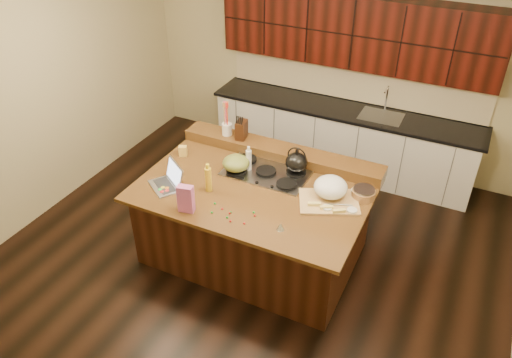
% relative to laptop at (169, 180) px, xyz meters
% --- Properties ---
extents(room, '(5.52, 5.02, 2.72)m').
position_rel_laptop_xyz_m(room, '(0.82, 0.35, 0.36)').
color(room, black).
rests_on(room, ground).
extents(island, '(2.40, 1.60, 0.92)m').
position_rel_laptop_xyz_m(island, '(0.82, 0.35, -0.52)').
color(island, black).
rests_on(island, ground).
extents(back_ledge, '(2.40, 0.30, 0.12)m').
position_rel_laptop_xyz_m(back_ledge, '(0.82, 1.05, -0.01)').
color(back_ledge, black).
rests_on(back_ledge, island).
extents(cooktop, '(0.92, 0.52, 0.05)m').
position_rel_laptop_xyz_m(cooktop, '(0.82, 0.65, -0.05)').
color(cooktop, gray).
rests_on(cooktop, island).
extents(back_counter, '(3.70, 0.66, 2.40)m').
position_rel_laptop_xyz_m(back_counter, '(1.12, 2.58, -0.00)').
color(back_counter, silver).
rests_on(back_counter, ground).
extents(kettle, '(0.27, 0.27, 0.22)m').
position_rel_laptop_xyz_m(kettle, '(1.12, 0.78, 0.09)').
color(kettle, black).
rests_on(kettle, cooktop).
extents(green_bowl, '(0.36, 0.36, 0.16)m').
position_rel_laptop_xyz_m(green_bowl, '(0.52, 0.52, 0.06)').
color(green_bowl, olive).
rests_on(green_bowl, cooktop).
extents(laptop, '(0.46, 0.44, 0.25)m').
position_rel_laptop_xyz_m(laptop, '(0.00, 0.00, 0.00)').
color(laptop, '#B7B7BC').
rests_on(laptop, island).
extents(oil_bottle, '(0.08, 0.08, 0.27)m').
position_rel_laptop_xyz_m(oil_bottle, '(0.42, 0.11, 0.07)').
color(oil_bottle, gold).
rests_on(oil_bottle, island).
extents(vinegar_bottle, '(0.08, 0.08, 0.25)m').
position_rel_laptop_xyz_m(vinegar_bottle, '(0.62, 0.63, 0.06)').
color(vinegar_bottle, silver).
rests_on(vinegar_bottle, island).
extents(wooden_tray, '(0.71, 0.63, 0.24)m').
position_rel_laptop_xyz_m(wooden_tray, '(1.60, 0.51, 0.04)').
color(wooden_tray, tan).
rests_on(wooden_tray, island).
extents(ramekin_a, '(0.12, 0.12, 0.04)m').
position_rel_laptop_xyz_m(ramekin_a, '(1.87, 0.38, -0.04)').
color(ramekin_a, white).
rests_on(ramekin_a, island).
extents(ramekin_b, '(0.12, 0.12, 0.04)m').
position_rel_laptop_xyz_m(ramekin_b, '(1.64, 0.31, -0.04)').
color(ramekin_b, white).
rests_on(ramekin_b, island).
extents(ramekin_c, '(0.13, 0.13, 0.04)m').
position_rel_laptop_xyz_m(ramekin_c, '(1.81, 0.72, -0.04)').
color(ramekin_c, white).
rests_on(ramekin_c, island).
extents(strainer_bowl, '(0.28, 0.28, 0.09)m').
position_rel_laptop_xyz_m(strainer_bowl, '(1.90, 0.68, -0.02)').
color(strainer_bowl, '#996B3F').
rests_on(strainer_bowl, island).
extents(kitchen_timer, '(0.09, 0.09, 0.07)m').
position_rel_laptop_xyz_m(kitchen_timer, '(1.34, -0.15, -0.03)').
color(kitchen_timer, silver).
rests_on(kitchen_timer, island).
extents(pink_bag, '(0.17, 0.11, 0.29)m').
position_rel_laptop_xyz_m(pink_bag, '(0.40, -0.29, 0.08)').
color(pink_bag, '#C05A9A').
rests_on(pink_bag, island).
extents(candy_plate, '(0.23, 0.23, 0.01)m').
position_rel_laptop_xyz_m(candy_plate, '(0.00, -0.11, -0.06)').
color(candy_plate, white).
rests_on(candy_plate, island).
extents(package_box, '(0.11, 0.09, 0.13)m').
position_rel_laptop_xyz_m(package_box, '(-0.20, 0.57, -0.00)').
color(package_box, '#EEC354').
rests_on(package_box, island).
extents(utensil_crock, '(0.16, 0.16, 0.14)m').
position_rel_laptop_xyz_m(utensil_crock, '(0.12, 1.05, 0.12)').
color(utensil_crock, white).
rests_on(utensil_crock, back_ledge).
extents(knife_block, '(0.13, 0.19, 0.22)m').
position_rel_laptop_xyz_m(knife_block, '(0.32, 1.05, 0.16)').
color(knife_block, black).
rests_on(knife_block, back_ledge).
extents(gumdrop_0, '(0.02, 0.02, 0.02)m').
position_rel_laptop_xyz_m(gumdrop_0, '(1.04, -0.08, -0.06)').
color(gumdrop_0, red).
rests_on(gumdrop_0, island).
extents(gumdrop_1, '(0.02, 0.02, 0.02)m').
position_rel_laptop_xyz_m(gumdrop_1, '(0.59, -0.08, -0.06)').
color(gumdrop_1, '#198C26').
rests_on(gumdrop_1, island).
extents(gumdrop_2, '(0.02, 0.02, 0.02)m').
position_rel_laptop_xyz_m(gumdrop_2, '(1.00, -0.23, -0.06)').
color(gumdrop_2, red).
rests_on(gumdrop_2, island).
extents(gumdrop_3, '(0.02, 0.02, 0.02)m').
position_rel_laptop_xyz_m(gumdrop_3, '(0.81, -0.22, -0.06)').
color(gumdrop_3, '#198C26').
rests_on(gumdrop_3, island).
extents(gumdrop_4, '(0.02, 0.02, 0.02)m').
position_rel_laptop_xyz_m(gumdrop_4, '(0.80, -0.15, -0.06)').
color(gumdrop_4, red).
rests_on(gumdrop_4, island).
extents(gumdrop_5, '(0.02, 0.02, 0.02)m').
position_rel_laptop_xyz_m(gumdrop_5, '(0.64, -0.22, -0.06)').
color(gumdrop_5, '#198C26').
rests_on(gumdrop_5, island).
extents(gumdrop_6, '(0.02, 0.02, 0.02)m').
position_rel_laptop_xyz_m(gumdrop_6, '(0.87, -0.26, -0.06)').
color(gumdrop_6, red).
rests_on(gumdrop_6, island).
extents(gumdrop_7, '(0.02, 0.02, 0.02)m').
position_rel_laptop_xyz_m(gumdrop_7, '(0.80, -0.13, -0.06)').
color(gumdrop_7, '#198C26').
rests_on(gumdrop_7, island).
extents(gumdrop_8, '(0.02, 0.02, 0.02)m').
position_rel_laptop_xyz_m(gumdrop_8, '(0.70, -0.12, -0.06)').
color(gumdrop_8, red).
rests_on(gumdrop_8, island).
extents(gumdrop_9, '(0.02, 0.02, 0.02)m').
position_rel_laptop_xyz_m(gumdrop_9, '(1.01, -0.04, -0.06)').
color(gumdrop_9, '#198C26').
rests_on(gumdrop_9, island).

